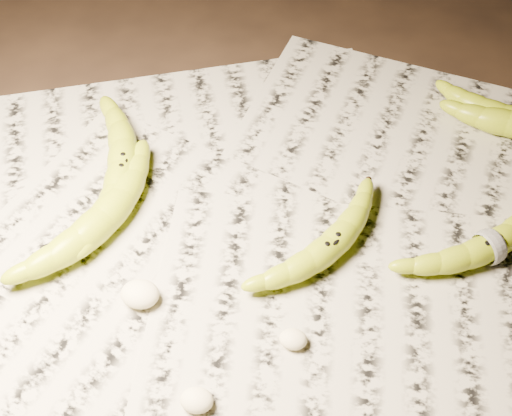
% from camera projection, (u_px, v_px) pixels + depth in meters
% --- Properties ---
extents(ground, '(3.00, 3.00, 0.00)m').
position_uv_depth(ground, '(260.00, 234.00, 0.81)').
color(ground, black).
rests_on(ground, ground).
extents(newspaper_patch, '(0.90, 0.70, 0.01)m').
position_uv_depth(newspaper_patch, '(283.00, 242.00, 0.79)').
color(newspaper_patch, '#B0AD97').
rests_on(newspaper_patch, ground).
extents(banana_left_a, '(0.10, 0.22, 0.04)m').
position_uv_depth(banana_left_a, '(122.00, 168.00, 0.84)').
color(banana_left_a, '#B2BE17').
rests_on(banana_left_a, newspaper_patch).
extents(banana_left_b, '(0.14, 0.21, 0.04)m').
position_uv_depth(banana_left_b, '(102.00, 217.00, 0.79)').
color(banana_left_b, '#B2BE17').
rests_on(banana_left_b, newspaper_patch).
extents(banana_center, '(0.14, 0.18, 0.03)m').
position_uv_depth(banana_center, '(330.00, 244.00, 0.77)').
color(banana_center, '#B2BE17').
rests_on(banana_center, newspaper_patch).
extents(banana_taped, '(0.18, 0.16, 0.03)m').
position_uv_depth(banana_taped, '(490.00, 245.00, 0.77)').
color(banana_taped, '#B2BE17').
rests_on(banana_taped, newspaper_patch).
extents(banana_upper_b, '(0.16, 0.09, 0.03)m').
position_uv_depth(banana_upper_b, '(503.00, 113.00, 0.90)').
color(banana_upper_b, '#B2BE17').
rests_on(banana_upper_b, newspaper_patch).
extents(measuring_tape, '(0.03, 0.03, 0.04)m').
position_uv_depth(measuring_tape, '(490.00, 245.00, 0.77)').
color(measuring_tape, white).
rests_on(measuring_tape, newspaper_patch).
extents(flesh_chunk_a, '(0.04, 0.03, 0.02)m').
position_uv_depth(flesh_chunk_a, '(140.00, 292.00, 0.73)').
color(flesh_chunk_a, '#F4ECBC').
rests_on(flesh_chunk_a, newspaper_patch).
extents(flesh_chunk_b, '(0.03, 0.03, 0.02)m').
position_uv_depth(flesh_chunk_b, '(196.00, 398.00, 0.66)').
color(flesh_chunk_b, '#F4ECBC').
rests_on(flesh_chunk_b, newspaper_patch).
extents(flesh_chunk_c, '(0.03, 0.02, 0.02)m').
position_uv_depth(flesh_chunk_c, '(293.00, 337.00, 0.70)').
color(flesh_chunk_c, '#F4ECBC').
rests_on(flesh_chunk_c, newspaper_patch).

